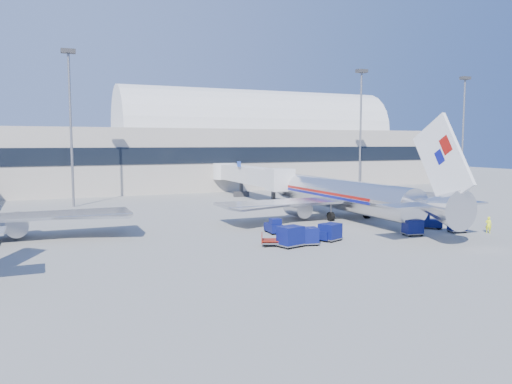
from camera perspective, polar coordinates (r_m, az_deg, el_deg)
name	(u,v)px	position (r m, az deg, el deg)	size (l,w,h in m)	color
ground	(289,230)	(53.69, 3.79, -4.35)	(260.00, 260.00, 0.00)	gray
terminal	(99,152)	(103.56, -17.54, 4.39)	(170.00, 28.15, 21.00)	#B2AA9E
airliner_main	(345,195)	(62.16, 10.13, -0.34)	(32.00, 37.26, 12.07)	silver
jetbridge_near	(246,175)	(84.25, -1.15, 1.98)	(4.40, 27.50, 6.25)	silver
mast_west	(70,104)	(77.36, -20.48, 9.35)	(2.00, 1.20, 22.60)	slate
mast_east	(361,113)	(94.32, 11.89, 8.85)	(2.00, 1.20, 22.60)	slate
mast_far_east	(464,116)	(110.58, 22.65, 8.05)	(2.00, 1.20, 22.60)	slate
barrier_near	(410,214)	(65.26, 17.19, -2.41)	(3.00, 0.55, 0.90)	#9E9E96
barrier_mid	(431,213)	(67.44, 19.33, -2.23)	(3.00, 0.55, 0.90)	#9E9E96
barrier_far	(450,211)	(69.70, 21.33, -2.05)	(3.00, 0.55, 0.90)	#9E9E96
tug_lead	(328,233)	(48.32, 8.19, -4.61)	(2.84, 2.28, 1.65)	#0A1150
tug_right	(429,222)	(57.64, 19.19, -3.20)	(2.73, 2.68, 1.66)	#0A1150
tug_left	(274,226)	(51.57, 2.03, -3.94)	(1.36, 2.51, 1.59)	#0A1150
cart_train_a	(331,232)	(48.05, 8.57, -4.51)	(2.32, 2.09, 1.67)	#0A1150
cart_train_b	(308,236)	(45.82, 5.94, -5.01)	(2.05, 1.69, 1.62)	#0A1150
cart_train_c	(290,236)	(44.80, 3.95, -5.04)	(2.50, 2.14, 1.89)	#0A1150
cart_solo_near	(413,227)	(52.73, 17.47, -3.83)	(2.05, 1.69, 1.62)	#0A1150
cart_solo_far	(457,225)	(56.08, 22.01, -3.50)	(1.99, 1.71, 1.50)	#0A1150
cart_open_red	(274,241)	(45.31, 2.04, -5.67)	(2.61, 2.29, 0.58)	slate
ramp_worker	(488,225)	(57.02, 25.03, -3.42)	(0.62, 0.41, 1.71)	#D3E718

